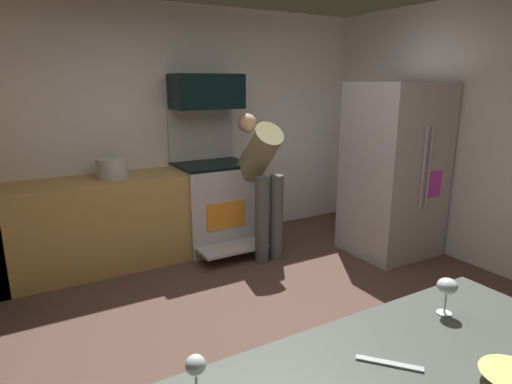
% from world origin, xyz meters
% --- Properties ---
extents(ground_plane, '(5.20, 4.80, 0.02)m').
position_xyz_m(ground_plane, '(0.00, 0.00, -0.01)').
color(ground_plane, brown).
extents(wall_back, '(5.20, 0.12, 2.60)m').
position_xyz_m(wall_back, '(0.00, 2.34, 1.30)').
color(wall_back, silver).
rests_on(wall_back, ground).
extents(wall_right, '(0.12, 4.80, 2.60)m').
position_xyz_m(wall_right, '(2.54, 0.00, 1.30)').
color(wall_right, silver).
rests_on(wall_right, ground).
extents(lower_cabinet_run, '(2.40, 0.60, 0.90)m').
position_xyz_m(lower_cabinet_run, '(-0.90, 1.98, 0.45)').
color(lower_cabinet_run, '#B48B4B').
rests_on(lower_cabinet_run, ground).
extents(oven_range, '(0.76, 0.96, 1.52)m').
position_xyz_m(oven_range, '(0.43, 1.97, 0.51)').
color(oven_range, '#BEB6B9').
rests_on(oven_range, ground).
extents(microwave, '(0.74, 0.38, 0.36)m').
position_xyz_m(microwave, '(0.43, 2.06, 1.70)').
color(microwave, black).
rests_on(microwave, oven_range).
extents(refrigerator, '(0.86, 0.80, 1.81)m').
position_xyz_m(refrigerator, '(2.03, 0.88, 0.90)').
color(refrigerator, '#BFB5B7').
rests_on(refrigerator, ground).
extents(person_cook, '(0.31, 0.66, 1.48)m').
position_xyz_m(person_cook, '(0.75, 1.45, 0.89)').
color(person_cook, '#505050').
rests_on(person_cook, ground).
extents(mixing_bowl_small, '(0.20, 0.20, 0.04)m').
position_xyz_m(mixing_bowl_small, '(-0.20, -1.66, 0.92)').
color(mixing_bowl_small, '#E7D26F').
rests_on(mixing_bowl_small, counter_island).
extents(wine_glass_near, '(0.08, 0.08, 0.15)m').
position_xyz_m(wine_glass_near, '(-0.02, -1.28, 1.02)').
color(wine_glass_near, silver).
rests_on(wine_glass_near, counter_island).
extents(wine_glass_far, '(0.06, 0.06, 0.16)m').
position_xyz_m(wine_glass_far, '(-1.07, -1.25, 1.02)').
color(wine_glass_far, silver).
rests_on(wine_glass_far, counter_island).
extents(knife_chef, '(0.16, 0.18, 0.01)m').
position_xyz_m(knife_chef, '(-0.45, -1.40, 0.90)').
color(knife_chef, '#B7BABF').
rests_on(knife_chef, counter_island).
extents(stock_pot, '(0.30, 0.30, 0.19)m').
position_xyz_m(stock_pot, '(-0.62, 1.98, 1.00)').
color(stock_pot, '#BEB5B8').
rests_on(stock_pot, lower_cabinet_run).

